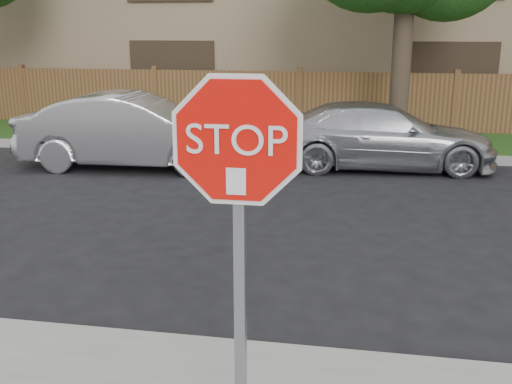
# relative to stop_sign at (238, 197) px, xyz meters

# --- Properties ---
(ground) EXTENTS (90.00, 90.00, 0.00)m
(ground) POSITION_rel_stop_sign_xyz_m (-1.00, 1.48, -1.83)
(ground) COLOR black
(ground) RESTS_ON ground
(far_curb) EXTENTS (70.00, 0.30, 0.15)m
(far_curb) POSITION_rel_stop_sign_xyz_m (-1.00, 9.63, -1.75)
(far_curb) COLOR gray
(far_curb) RESTS_ON ground
(grass_strip) EXTENTS (70.00, 3.00, 0.12)m
(grass_strip) POSITION_rel_stop_sign_xyz_m (-1.00, 11.28, -1.77)
(grass_strip) COLOR #1E4714
(grass_strip) RESTS_ON ground
(fence) EXTENTS (70.00, 0.12, 1.60)m
(fence) POSITION_rel_stop_sign_xyz_m (-1.00, 12.88, -1.03)
(fence) COLOR brown
(fence) RESTS_ON ground
(apartment_building) EXTENTS (35.20, 9.20, 7.20)m
(apartment_building) POSITION_rel_stop_sign_xyz_m (-1.00, 18.48, 1.70)
(apartment_building) COLOR #99825F
(apartment_building) RESTS_ON ground
(stop_sign) EXTENTS (1.01, 0.13, 2.55)m
(stop_sign) POSITION_rel_stop_sign_xyz_m (0.00, 0.00, 0.00)
(stop_sign) COLOR gray
(stop_sign) RESTS_ON sidewalk_near
(sedan_left) EXTENTS (4.56, 1.79, 1.48)m
(sedan_left) POSITION_rel_stop_sign_xyz_m (-3.77, 8.06, -1.09)
(sedan_left) COLOR #B7B6BB
(sedan_left) RESTS_ON ground
(sedan_right) EXTENTS (4.59, 2.18, 1.29)m
(sedan_right) POSITION_rel_stop_sign_xyz_m (1.06, 8.89, -1.18)
(sedan_right) COLOR #B5B7BD
(sedan_right) RESTS_ON ground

